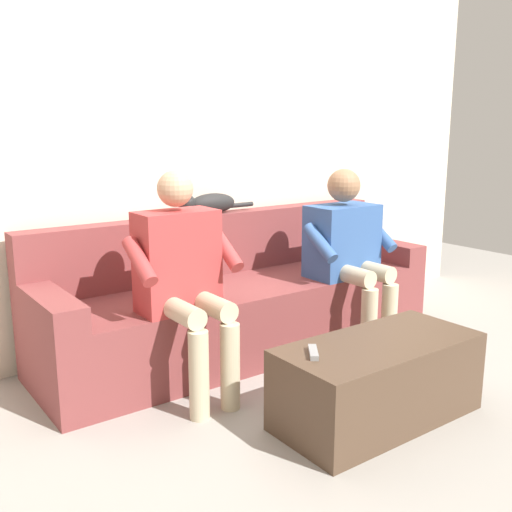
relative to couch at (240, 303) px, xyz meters
The scene contains 8 objects.
ground_plane 0.78m from the couch, 90.00° to the left, with size 8.00×8.00×0.00m, color gray.
back_wall 1.14m from the couch, 90.00° to the right, with size 5.16×0.06×2.70m, color beige.
couch is the anchor object (origin of this frame).
coffee_table 1.18m from the couch, 90.00° to the left, with size 1.02×0.47×0.40m.
person_left_seated 0.78m from the couch, 150.56° to the left, with size 0.60×0.53×1.13m.
person_right_seated 0.80m from the couch, 31.87° to the left, with size 0.57×0.51×1.18m.
cat_on_backrest 0.67m from the couch, 75.78° to the right, with size 0.56×0.13×0.14m.
remote_gray 1.18m from the couch, 71.78° to the left, with size 0.15×0.04×0.02m, color gray.
Camera 1 is at (2.03, 2.84, 1.39)m, focal length 41.37 mm.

